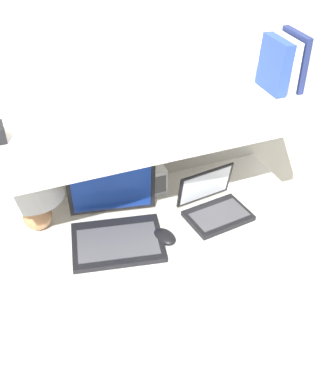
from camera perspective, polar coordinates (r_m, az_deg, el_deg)
name	(u,v)px	position (r m, az deg, el deg)	size (l,w,h in m)	color
wall_back	(123,79)	(1.96, -4.93, 13.21)	(6.00, 0.05, 2.40)	beige
desk	(158,287)	(2.17, -0.73, -11.18)	(1.22, 0.62, 0.74)	silver
back_riser	(133,206)	(2.25, -3.77, -1.63)	(1.22, 0.04, 1.17)	beige
shelf	(149,116)	(1.71, -1.80, 9.02)	(1.22, 0.56, 0.03)	silver
table_lamp	(32,188)	(1.84, -15.47, 0.43)	(0.24, 0.24, 0.28)	#B27A4C
laptop_large	(115,223)	(1.83, -5.83, -3.67)	(0.39, 0.37, 0.28)	black
laptop_small	(214,206)	(1.95, 5.89, -1.66)	(0.27, 0.24, 0.17)	black
computer_mouse	(165,237)	(1.83, 0.01, -5.31)	(0.10, 0.12, 0.03)	black
router_box	(154,180)	(2.05, -1.25, 1.49)	(0.09, 0.09, 0.12)	white
book_navy	(293,60)	(1.91, 15.00, 14.87)	(0.02, 0.16, 0.21)	navy
book_white	(285,63)	(1.89, 14.04, 14.56)	(0.03, 0.15, 0.19)	silver
book_blue	(275,65)	(1.87, 12.92, 14.45)	(0.05, 0.16, 0.20)	#284293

